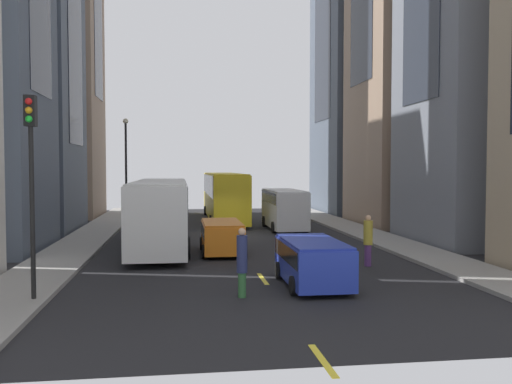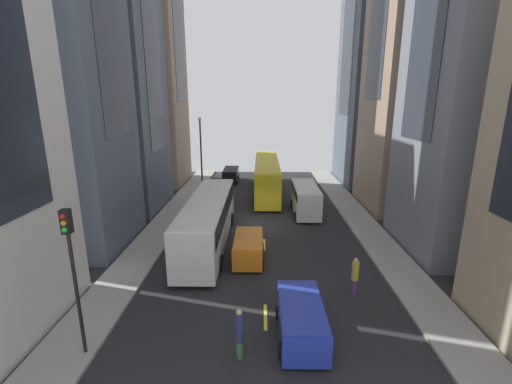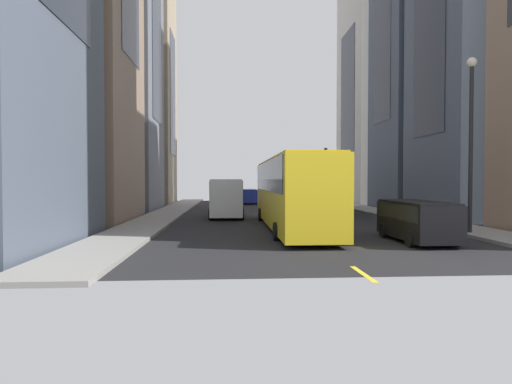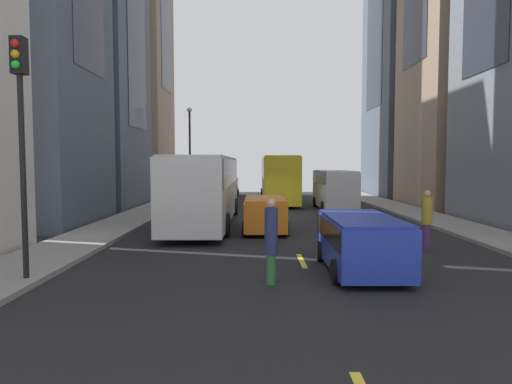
% 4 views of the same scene
% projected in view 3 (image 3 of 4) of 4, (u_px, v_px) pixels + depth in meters
% --- Properties ---
extents(ground_plane, '(42.74, 42.74, 0.00)m').
position_uv_depth(ground_plane, '(276.00, 214.00, 32.34)').
color(ground_plane, black).
extents(sidewalk_west, '(2.55, 44.00, 0.15)m').
position_uv_depth(sidewalk_west, '(381.00, 212.00, 32.85)').
color(sidewalk_west, gray).
rests_on(sidewalk_west, ground).
extents(sidewalk_east, '(2.55, 44.00, 0.15)m').
position_uv_depth(sidewalk_east, '(168.00, 213.00, 31.83)').
color(sidewalk_east, gray).
rests_on(sidewalk_east, ground).
extents(lane_stripe_0, '(0.16, 2.00, 0.01)m').
position_uv_depth(lane_stripe_0, '(258.00, 201.00, 53.29)').
color(lane_stripe_0, yellow).
rests_on(lane_stripe_0, ground).
extents(lane_stripe_1, '(0.16, 2.00, 0.01)m').
position_uv_depth(lane_stripe_1, '(263.00, 204.00, 44.91)').
color(lane_stripe_1, yellow).
rests_on(lane_stripe_1, ground).
extents(lane_stripe_2, '(0.16, 2.00, 0.01)m').
position_uv_depth(lane_stripe_2, '(271.00, 210.00, 36.53)').
color(lane_stripe_2, yellow).
rests_on(lane_stripe_2, ground).
extents(lane_stripe_3, '(0.16, 2.00, 0.01)m').
position_uv_depth(lane_stripe_3, '(283.00, 218.00, 28.15)').
color(lane_stripe_3, yellow).
rests_on(lane_stripe_3, ground).
extents(lane_stripe_4, '(0.16, 2.00, 0.01)m').
position_uv_depth(lane_stripe_4, '(306.00, 234.00, 19.77)').
color(lane_stripe_4, yellow).
rests_on(lane_stripe_4, ground).
extents(lane_stripe_5, '(0.16, 2.00, 0.01)m').
position_uv_depth(lane_stripe_5, '(363.00, 274.00, 11.39)').
color(lane_stripe_5, yellow).
rests_on(lane_stripe_5, ground).
extents(building_west_0, '(8.21, 9.71, 24.52)m').
position_uv_depth(building_west_0, '(384.00, 93.00, 47.65)').
color(building_west_0, beige).
rests_on(building_west_0, ground).
extents(building_west_1, '(7.08, 7.28, 33.46)m').
position_uv_depth(building_west_1, '(422.00, 15.00, 36.87)').
color(building_west_1, '#4C5666').
rests_on(building_west_1, ground).
extents(building_west_2, '(9.76, 8.03, 24.39)m').
position_uv_depth(building_west_2, '(500.00, 34.00, 28.43)').
color(building_west_2, '#4C5666').
rests_on(building_west_2, ground).
extents(building_east_0, '(9.25, 7.28, 23.45)m').
position_uv_depth(building_east_0, '(129.00, 94.00, 45.66)').
color(building_east_0, tan).
rests_on(building_east_0, ground).
extents(building_east_1, '(9.30, 7.90, 33.21)m').
position_uv_depth(building_east_1, '(100.00, 10.00, 35.49)').
color(building_east_1, slate).
rests_on(building_east_1, ground).
extents(city_bus_white, '(2.80, 12.54, 3.35)m').
position_uv_depth(city_bus_white, '(316.00, 186.00, 36.67)').
color(city_bus_white, silver).
rests_on(city_bus_white, ground).
extents(streetcar_yellow, '(2.70, 14.47, 3.59)m').
position_uv_depth(streetcar_yellow, '(290.00, 188.00, 22.30)').
color(streetcar_yellow, yellow).
rests_on(streetcar_yellow, ground).
extents(delivery_van_white, '(2.25, 6.12, 2.58)m').
position_uv_depth(delivery_van_white, '(226.00, 195.00, 29.22)').
color(delivery_van_white, white).
rests_on(delivery_van_white, ground).
extents(car_black_0, '(1.90, 4.46, 1.65)m').
position_uv_depth(car_black_0, '(417.00, 218.00, 17.40)').
color(car_black_0, black).
rests_on(car_black_0, ground).
extents(car_blue_1, '(2.04, 4.19, 1.56)m').
position_uv_depth(car_blue_1, '(248.00, 195.00, 46.14)').
color(car_blue_1, '#2338AD').
rests_on(car_blue_1, ground).
extents(car_orange_2, '(1.96, 4.12, 1.50)m').
position_uv_depth(car_orange_2, '(279.00, 198.00, 38.90)').
color(car_orange_2, orange).
rests_on(car_orange_2, ground).
extents(pedestrian_crossing_near, '(0.37, 0.37, 2.09)m').
position_uv_depth(pedestrian_crossing_near, '(218.00, 195.00, 42.61)').
color(pedestrian_crossing_near, '#593372').
rests_on(pedestrian_crossing_near, ground).
extents(pedestrian_walking_far, '(0.33, 0.33, 2.16)m').
position_uv_depth(pedestrian_walking_far, '(270.00, 193.00, 47.61)').
color(pedestrian_walking_far, '#336B38').
rests_on(pedestrian_walking_far, ground).
extents(traffic_light_near_corner, '(0.32, 0.44, 5.96)m').
position_uv_depth(traffic_light_near_corner, '(326.00, 165.00, 47.88)').
color(traffic_light_near_corner, black).
rests_on(traffic_light_near_corner, ground).
extents(streetlamp_near, '(0.44, 0.44, 7.86)m').
position_uv_depth(streetlamp_near, '(471.00, 127.00, 19.29)').
color(streetlamp_near, black).
rests_on(streetlamp_near, ground).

